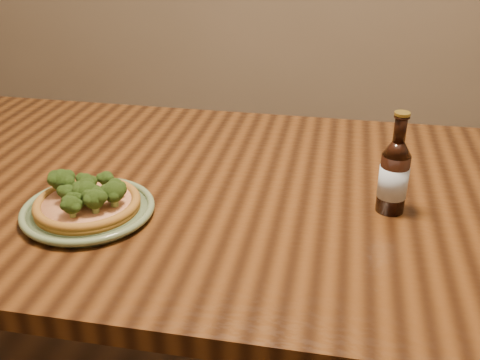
% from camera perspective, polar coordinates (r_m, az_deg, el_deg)
% --- Properties ---
extents(table, '(1.60, 0.90, 0.75)m').
position_cam_1_polar(table, '(1.26, -7.95, -3.79)').
color(table, '#47270F').
rests_on(table, ground).
extents(plate, '(0.25, 0.25, 0.02)m').
position_cam_1_polar(plate, '(1.11, -15.17, -2.95)').
color(plate, '#5F734F').
rests_on(plate, table).
extents(pizza, '(0.20, 0.20, 0.07)m').
position_cam_1_polar(pizza, '(1.10, -15.25, -1.99)').
color(pizza, '#8E5F20').
rests_on(pizza, plate).
extents(beer_bottle, '(0.06, 0.06, 0.20)m').
position_cam_1_polar(beer_bottle, '(1.09, 15.36, 0.42)').
color(beer_bottle, black).
rests_on(beer_bottle, table).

